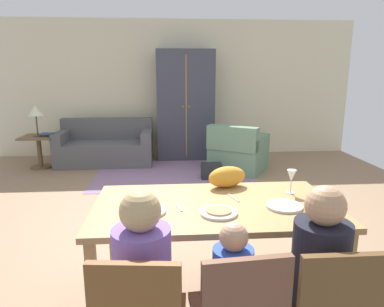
% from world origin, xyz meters
% --- Properties ---
extents(ground_plane, '(7.22, 6.18, 0.02)m').
position_xyz_m(ground_plane, '(0.00, 0.49, -0.01)').
color(ground_plane, '#937356').
extents(back_wall, '(7.22, 0.10, 2.70)m').
position_xyz_m(back_wall, '(0.00, 3.63, 1.35)').
color(back_wall, beige).
rests_on(back_wall, ground_plane).
extents(dining_table, '(1.71, 0.94, 0.76)m').
position_xyz_m(dining_table, '(0.12, -1.29, 0.69)').
color(dining_table, '#AA834D').
rests_on(dining_table, ground_plane).
extents(plate_near_man, '(0.25, 0.25, 0.02)m').
position_xyz_m(plate_near_man, '(-0.35, -1.41, 0.77)').
color(plate_near_man, silver).
rests_on(plate_near_man, dining_table).
extents(pizza_near_man, '(0.17, 0.17, 0.01)m').
position_xyz_m(pizza_near_man, '(-0.35, -1.41, 0.78)').
color(pizza_near_man, tan).
rests_on(pizza_near_man, plate_near_man).
extents(plate_near_child, '(0.25, 0.25, 0.02)m').
position_xyz_m(plate_near_child, '(0.12, -1.47, 0.77)').
color(plate_near_child, silver).
rests_on(plate_near_child, dining_table).
extents(pizza_near_child, '(0.17, 0.17, 0.01)m').
position_xyz_m(pizza_near_child, '(0.12, -1.47, 0.78)').
color(pizza_near_child, '#E6924C').
rests_on(pizza_near_child, plate_near_child).
extents(plate_near_woman, '(0.25, 0.25, 0.02)m').
position_xyz_m(plate_near_woman, '(0.59, -1.39, 0.77)').
color(plate_near_woman, silver).
rests_on(plate_near_woman, dining_table).
extents(wine_glass, '(0.07, 0.07, 0.19)m').
position_xyz_m(wine_glass, '(0.73, -1.11, 0.89)').
color(wine_glass, silver).
rests_on(wine_glass, dining_table).
extents(fork, '(0.05, 0.15, 0.01)m').
position_xyz_m(fork, '(-0.14, -1.34, 0.76)').
color(fork, silver).
rests_on(fork, dining_table).
extents(knife, '(0.06, 0.17, 0.01)m').
position_xyz_m(knife, '(0.27, -1.19, 0.76)').
color(knife, silver).
rests_on(knife, dining_table).
extents(person_man, '(0.30, 0.41, 1.11)m').
position_xyz_m(person_man, '(-0.34, -1.94, 0.51)').
color(person_man, '#353558').
rests_on(person_man, ground_plane).
extents(person_child, '(0.22, 0.30, 0.92)m').
position_xyz_m(person_child, '(0.12, -1.95, 0.43)').
color(person_child, '#373A4D').
rests_on(person_child, ground_plane).
extents(person_woman, '(0.30, 0.40, 1.11)m').
position_xyz_m(person_woman, '(0.59, -1.94, 0.51)').
color(person_woman, '#2E3E57').
rests_on(person_woman, ground_plane).
extents(cat, '(0.35, 0.25, 0.17)m').
position_xyz_m(cat, '(0.27, -0.92, 0.84)').
color(cat, orange).
rests_on(cat, dining_table).
extents(area_rug, '(2.60, 1.80, 0.01)m').
position_xyz_m(area_rug, '(-0.11, 2.04, 0.00)').
color(area_rug, gray).
rests_on(area_rug, ground_plane).
extents(couch, '(1.73, 0.86, 0.82)m').
position_xyz_m(couch, '(-1.35, 2.90, 0.30)').
color(couch, '#535355').
rests_on(couch, ground_plane).
extents(armchair, '(1.17, 1.18, 0.82)m').
position_xyz_m(armchair, '(1.02, 2.19, 0.32)').
color(armchair, slate).
rests_on(armchair, ground_plane).
extents(armoire, '(1.10, 0.59, 2.10)m').
position_xyz_m(armoire, '(0.17, 3.24, 1.05)').
color(armoire, '#3A3C4A').
rests_on(armoire, ground_plane).
extents(side_table, '(0.56, 0.56, 0.58)m').
position_xyz_m(side_table, '(-2.48, 2.64, 0.38)').
color(side_table, brown).
rests_on(side_table, ground_plane).
extents(table_lamp, '(0.26, 0.26, 0.54)m').
position_xyz_m(table_lamp, '(-2.48, 2.64, 1.01)').
color(table_lamp, brown).
rests_on(table_lamp, side_table).
extents(book_lower, '(0.22, 0.16, 0.03)m').
position_xyz_m(book_lower, '(-2.28, 2.65, 0.59)').
color(book_lower, maroon).
rests_on(book_lower, side_table).
extents(book_upper, '(0.22, 0.16, 0.03)m').
position_xyz_m(book_upper, '(-2.31, 2.61, 0.62)').
color(book_upper, navy).
rests_on(book_upper, book_lower).
extents(handbag, '(0.32, 0.16, 0.26)m').
position_xyz_m(handbag, '(0.49, 1.74, 0.13)').
color(handbag, '#222428').
rests_on(handbag, ground_plane).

